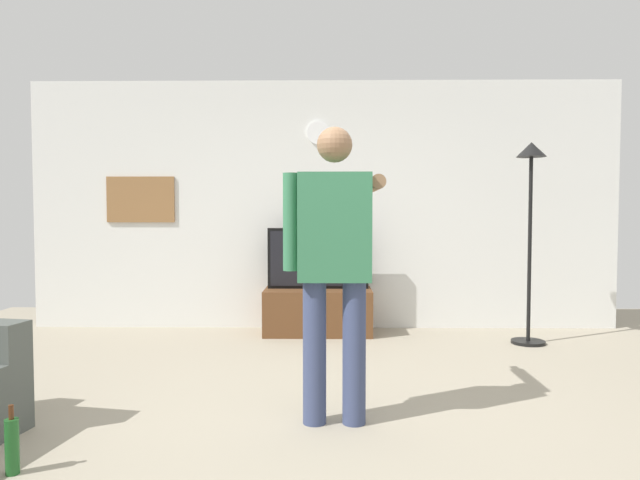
# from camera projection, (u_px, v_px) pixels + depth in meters

# --- Properties ---
(ground_plane) EXTENTS (8.40, 8.40, 0.00)m
(ground_plane) POSITION_uv_depth(u_px,v_px,m) (320.00, 425.00, 3.42)
(ground_plane) COLOR #9E937F
(back_wall) EXTENTS (6.40, 0.10, 2.70)m
(back_wall) POSITION_uv_depth(u_px,v_px,m) (324.00, 205.00, 6.30)
(back_wall) COLOR silver
(back_wall) RESTS_ON ground_plane
(tv_stand) EXTENTS (1.12, 0.58, 0.47)m
(tv_stand) POSITION_uv_depth(u_px,v_px,m) (318.00, 311.00, 6.00)
(tv_stand) COLOR brown
(tv_stand) RESTS_ON ground_plane
(television) EXTENTS (1.06, 0.07, 0.64)m
(television) POSITION_uv_depth(u_px,v_px,m) (318.00, 258.00, 6.02)
(television) COLOR black
(television) RESTS_ON tv_stand
(wall_clock) EXTENTS (0.25, 0.03, 0.25)m
(wall_clock) POSITION_uv_depth(u_px,v_px,m) (318.00, 133.00, 6.20)
(wall_clock) COLOR white
(framed_picture) EXTENTS (0.74, 0.04, 0.50)m
(framed_picture) POSITION_uv_depth(u_px,v_px,m) (141.00, 199.00, 6.27)
(framed_picture) COLOR olive
(floor_lamp) EXTENTS (0.32, 0.32, 1.94)m
(floor_lamp) POSITION_uv_depth(u_px,v_px,m) (531.00, 200.00, 5.48)
(floor_lamp) COLOR black
(floor_lamp) RESTS_ON ground_plane
(person_standing_nearer_lamp) EXTENTS (0.61, 0.78, 1.77)m
(person_standing_nearer_lamp) POSITION_uv_depth(u_px,v_px,m) (334.00, 256.00, 3.41)
(person_standing_nearer_lamp) COLOR #384266
(person_standing_nearer_lamp) RESTS_ON ground_plane
(beverage_bottle) EXTENTS (0.07, 0.07, 0.34)m
(beverage_bottle) POSITION_uv_depth(u_px,v_px,m) (12.00, 446.00, 2.77)
(beverage_bottle) COLOR #1E5923
(beverage_bottle) RESTS_ON ground_plane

